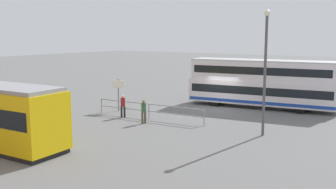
{
  "coord_description": "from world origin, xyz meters",
  "views": [
    {
      "loc": [
        -14.11,
        27.75,
        5.93
      ],
      "look_at": [
        1.58,
        4.79,
        1.63
      ],
      "focal_mm": 42.12,
      "sensor_mm": 36.0,
      "label": 1
    }
  ],
  "objects_px": {
    "info_sign": "(118,89)",
    "pedestrian_crossing": "(144,110)",
    "pedestrian_near_railing": "(123,104)",
    "street_lamp": "(265,64)",
    "double_decker_bus": "(261,83)"
  },
  "relations": [
    {
      "from": "pedestrian_crossing",
      "to": "pedestrian_near_railing",
      "type": "bearing_deg",
      "value": -16.44
    },
    {
      "from": "street_lamp",
      "to": "double_decker_bus",
      "type": "bearing_deg",
      "value": -67.92
    },
    {
      "from": "pedestrian_near_railing",
      "to": "pedestrian_crossing",
      "type": "height_order",
      "value": "pedestrian_near_railing"
    },
    {
      "from": "pedestrian_crossing",
      "to": "info_sign",
      "type": "bearing_deg",
      "value": -28.58
    },
    {
      "from": "street_lamp",
      "to": "info_sign",
      "type": "bearing_deg",
      "value": -4.12
    },
    {
      "from": "pedestrian_near_railing",
      "to": "info_sign",
      "type": "distance_m",
      "value": 2.59
    },
    {
      "from": "info_sign",
      "to": "pedestrian_crossing",
      "type": "bearing_deg",
      "value": 151.42
    },
    {
      "from": "pedestrian_crossing",
      "to": "street_lamp",
      "type": "relative_size",
      "value": 0.22
    },
    {
      "from": "double_decker_bus",
      "to": "pedestrian_crossing",
      "type": "bearing_deg",
      "value": 66.46
    },
    {
      "from": "street_lamp",
      "to": "pedestrian_near_railing",
      "type": "bearing_deg",
      "value": 4.26
    },
    {
      "from": "double_decker_bus",
      "to": "info_sign",
      "type": "bearing_deg",
      "value": 41.23
    },
    {
      "from": "pedestrian_crossing",
      "to": "double_decker_bus",
      "type": "bearing_deg",
      "value": -113.54
    },
    {
      "from": "pedestrian_near_railing",
      "to": "info_sign",
      "type": "relative_size",
      "value": 0.65
    },
    {
      "from": "pedestrian_near_railing",
      "to": "street_lamp",
      "type": "height_order",
      "value": "street_lamp"
    },
    {
      "from": "street_lamp",
      "to": "pedestrian_crossing",
      "type": "bearing_deg",
      "value": 10.83
    }
  ]
}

